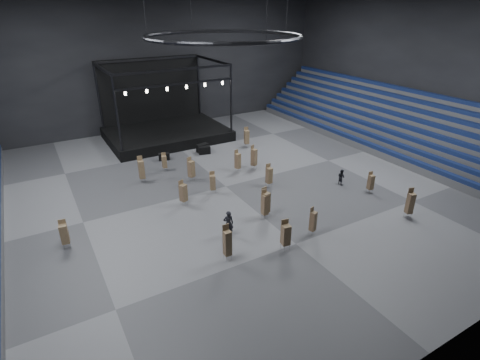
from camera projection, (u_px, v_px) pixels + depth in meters
floor at (226, 186)px, 34.52m from camera, size 50.00×50.00×0.00m
wall_back at (146, 58)px, 47.08m from camera, size 50.00×0.20×18.00m
wall_right at (421, 65)px, 41.95m from camera, size 0.20×42.00×18.00m
bleachers_right at (397, 130)px, 44.14m from camera, size 7.20×40.00×6.40m
stage at (164, 126)px, 46.60m from camera, size 14.00×10.00×9.20m
truss_ring at (223, 36)px, 28.94m from camera, size 12.30×12.30×5.15m
flight_case_left at (164, 157)px, 40.19m from camera, size 1.26×0.85×0.77m
flight_case_mid at (204, 150)px, 41.81m from camera, size 1.39×0.92×0.85m
flight_case_right at (203, 148)px, 42.40m from camera, size 1.48×0.99×0.90m
chair_stack_0 at (164, 161)px, 37.31m from camera, size 0.53×0.53×1.91m
chair_stack_1 at (265, 204)px, 28.95m from camera, size 0.44×0.44×2.46m
chair_stack_2 at (227, 242)px, 24.18m from camera, size 0.47×0.47×2.62m
chair_stack_3 at (371, 182)px, 32.95m from camera, size 0.51×0.51×2.01m
chair_stack_4 at (254, 157)px, 37.61m from camera, size 0.66×0.66×2.55m
chair_stack_5 at (410, 203)px, 29.06m from camera, size 0.60×0.60×2.51m
chair_stack_6 at (286, 234)px, 25.21m from camera, size 0.62×0.62×2.29m
chair_stack_7 at (213, 182)px, 32.84m from camera, size 0.60×0.60×2.07m
chair_stack_8 at (266, 202)px, 29.08m from camera, size 0.64×0.64×2.53m
chair_stack_9 at (313, 221)px, 26.95m from camera, size 0.52×0.52×2.22m
chair_stack_10 at (64, 233)px, 25.43m from camera, size 0.58×0.58×2.16m
chair_stack_11 at (238, 161)px, 37.02m from camera, size 0.58×0.58×2.32m
chair_stack_12 at (191, 169)px, 35.14m from camera, size 0.67×0.67×2.36m
chair_stack_13 at (183, 192)px, 30.85m from camera, size 0.67×0.67×2.25m
chair_stack_14 at (269, 175)px, 33.97m from camera, size 0.50×0.50×2.25m
chair_stack_15 at (247, 137)px, 43.42m from camera, size 0.63×0.63×2.40m
chair_stack_16 at (141, 169)px, 34.82m from camera, size 0.54×0.54×2.58m
man_center at (228, 224)px, 26.84m from camera, size 0.86×0.70×2.03m
crew_member at (341, 177)px, 34.66m from camera, size 0.58×0.73×1.48m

